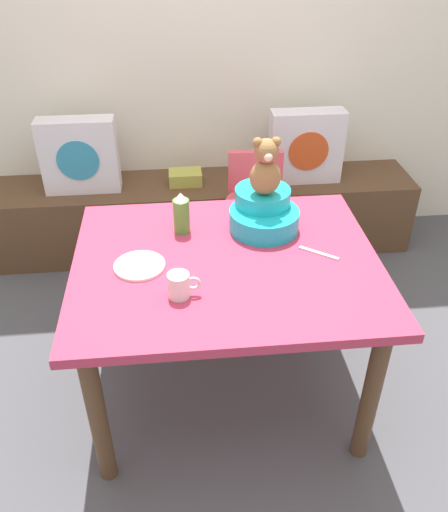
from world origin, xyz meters
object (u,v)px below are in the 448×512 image
book_stack (185,177)px  coffee_mug (180,285)px  dining_table (226,280)px  highchair (256,206)px  pillow_floral_left (79,156)px  pillow_floral_right (306,147)px  infant_seat_teal (264,212)px  teddy_bear (266,168)px  dinner_plate_near (140,266)px  ketchup_bottle (181,213)px

book_stack → coffee_mug: (-0.06, -1.45, 0.29)m
dining_table → book_stack: bearing=95.8°
highchair → coffee_mug: 1.14m
pillow_floral_left → highchair: size_ratio=0.56×
pillow_floral_right → infant_seat_teal: bearing=-113.3°
teddy_bear → dinner_plate_near: 0.65m
pillow_floral_left → coffee_mug: (0.55, -1.43, 0.11)m
infant_seat_teal → pillow_floral_right: bearing=66.7°
pillow_floral_left → dinner_plate_near: 1.30m
highchair → infant_seat_teal: infant_seat_teal is taller
teddy_bear → dining_table: bearing=-127.6°
book_stack → highchair: bearing=-49.4°
dining_table → infant_seat_teal: infant_seat_teal is taller
pillow_floral_right → book_stack: size_ratio=2.20×
teddy_bear → infant_seat_teal: bearing=90.0°
pillow_floral_right → dinner_plate_near: size_ratio=2.20×
infant_seat_teal → dinner_plate_near: infant_seat_teal is taller
book_stack → infant_seat_teal: size_ratio=0.61×
dining_table → pillow_floral_right: bearing=63.5°
teddy_bear → ketchup_bottle: bearing=-179.3°
coffee_mug → infant_seat_teal: bearing=50.1°
dining_table → teddy_bear: 0.49m
pillow_floral_right → teddy_bear: bearing=-113.3°
dining_table → infant_seat_teal: 0.35m
pillow_floral_right → dinner_plate_near: bearing=-127.6°
dining_table → highchair: 0.85m
highchair → coffee_mug: coffee_mug is taller
coffee_mug → pillow_floral_left: bearing=110.9°
infant_seat_teal → teddy_bear: 0.21m
highchair → teddy_bear: size_ratio=3.16×
pillow_floral_left → dining_table: pillow_floral_left is taller
book_stack → ketchup_bottle: (-0.04, -1.01, 0.33)m
dinner_plate_near → infant_seat_teal: bearing=25.8°
dining_table → ketchup_bottle: bearing=125.4°
dining_table → pillow_floral_left: bearing=121.1°
book_stack → pillow_floral_right: bearing=-1.6°
ketchup_bottle → dinner_plate_near: bearing=-124.9°
pillow_floral_left → pillow_floral_right: same height
pillow_floral_right → infant_seat_teal: same height
dining_table → ketchup_bottle: (-0.17, 0.24, 0.19)m
infant_seat_teal → coffee_mug: bearing=-129.9°
dinner_plate_near → coffee_mug: bearing=-51.9°
dining_table → coffee_mug: 0.32m
pillow_floral_right → coffee_mug: size_ratio=3.67×
pillow_floral_left → highchair: 1.08m
dining_table → teddy_bear: teddy_bear is taller
pillow_floral_left → coffee_mug: pillow_floral_left is taller
pillow_floral_left → pillow_floral_right: size_ratio=1.00×
pillow_floral_right → dining_table: (-0.61, -1.22, -0.04)m
book_stack → dinner_plate_near: dinner_plate_near is taller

